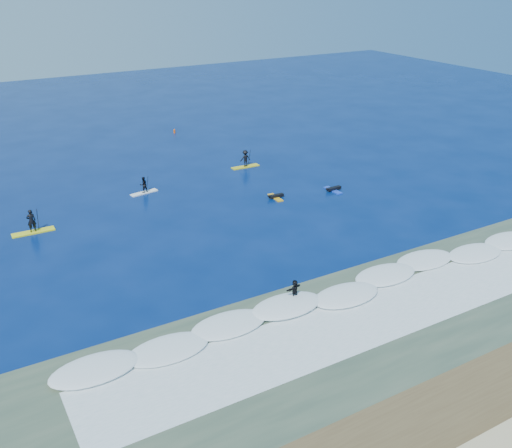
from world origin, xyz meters
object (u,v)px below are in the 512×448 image
marker_buoy (174,131)px  wave_surfer (295,291)px  prone_paddler_far (333,189)px  sup_paddler_left (32,224)px  prone_paddler_near (276,197)px  sup_paddler_center (144,186)px  sup_paddler_right (245,160)px

marker_buoy → wave_surfer: bearing=-102.1°
prone_paddler_far → sup_paddler_left: bearing=78.4°
prone_paddler_near → marker_buoy: size_ratio=3.33×
prone_paddler_far → wave_surfer: 20.13m
prone_paddler_near → wave_surfer: wave_surfer is taller
prone_paddler_near → prone_paddler_far: (5.71, -1.13, 0.01)m
sup_paddler_left → prone_paddler_near: bearing=-8.4°
sup_paddler_center → prone_paddler_far: bearing=-37.0°
sup_paddler_left → wave_surfer: sup_paddler_left is taller
prone_paddler_far → prone_paddler_near: bearing=76.8°
sup_paddler_center → wave_surfer: bearing=-94.6°
sup_paddler_left → wave_surfer: size_ratio=1.66×
wave_surfer → prone_paddler_near: bearing=50.2°
prone_paddler_near → prone_paddler_far: bearing=-98.9°
sup_paddler_center → sup_paddler_right: size_ratio=0.88×
wave_surfer → sup_paddler_right: bearing=55.8°
sup_paddler_right → marker_buoy: bearing=96.4°
sup_paddler_right → prone_paddler_far: sup_paddler_right is taller
prone_paddler_near → sup_paddler_right: bearing=-9.2°
sup_paddler_right → prone_paddler_far: bearing=-67.7°
sup_paddler_left → sup_paddler_center: sup_paddler_left is taller
sup_paddler_left → sup_paddler_right: bearing=15.0°
sup_paddler_left → prone_paddler_far: bearing=-8.9°
sup_paddler_center → sup_paddler_left: bearing=-169.2°
prone_paddler_far → sup_paddler_center: bearing=60.1°
sup_paddler_right → prone_paddler_far: 10.95m
wave_surfer → marker_buoy: 41.87m
marker_buoy → sup_paddler_right: bearing=-85.3°
prone_paddler_near → wave_surfer: size_ratio=1.04×
sup_paddler_right → prone_paddler_far: (3.85, -10.22, -0.68)m
sup_paddler_left → marker_buoy: 30.54m
prone_paddler_near → sup_paddler_left: bearing=83.1°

